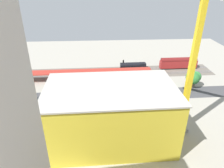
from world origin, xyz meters
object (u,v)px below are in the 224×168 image
(parked_car_1, at_px, (127,97))
(street_tree_0, at_px, (71,82))
(parked_car_2, at_px, (104,99))
(construction_building, at_px, (111,115))
(street_tree_3, at_px, (196,77))
(parked_car_3, at_px, (83,99))
(parked_car_4, at_px, (61,100))
(locomotive, at_px, (134,66))
(street_tree_4, at_px, (134,79))
(passenger_coach, at_px, (178,63))
(platform_canopy_near, at_px, (82,72))
(tower_crane, at_px, (189,61))
(box_truck_1, at_px, (77,106))
(street_tree_2, at_px, (191,77))
(parked_car_0, at_px, (148,97))
(traffic_light, at_px, (97,92))
(parked_car_5, at_px, (37,100))
(box_truck_0, at_px, (112,106))
(street_tree_5, at_px, (63,80))
(parked_car_6, at_px, (13,102))
(street_tree_1, at_px, (194,78))

(parked_car_1, height_order, street_tree_0, street_tree_0)
(parked_car_2, bearing_deg, construction_building, 93.77)
(street_tree_3, bearing_deg, street_tree_0, 1.55)
(parked_car_3, xyz_separation_m, construction_building, (-9.45, 20.59, 7.30))
(parked_car_4, bearing_deg, locomotive, -138.82)
(parked_car_2, bearing_deg, street_tree_4, -146.69)
(passenger_coach, bearing_deg, street_tree_4, 38.13)
(platform_canopy_near, relative_size, parked_car_4, 13.77)
(parked_car_2, relative_size, tower_crane, 0.11)
(box_truck_1, relative_size, street_tree_0, 1.15)
(tower_crane, bearing_deg, street_tree_2, -119.17)
(construction_building, bearing_deg, platform_canopy_near, -75.83)
(parked_car_0, xyz_separation_m, construction_building, (15.64, 20.63, 7.29))
(construction_building, height_order, tower_crane, tower_crane)
(platform_canopy_near, distance_m, box_truck_1, 24.19)
(street_tree_0, xyz_separation_m, street_tree_2, (-50.11, -1.31, -0.07))
(traffic_light, bearing_deg, parked_car_3, -6.27)
(parked_car_5, xyz_separation_m, construction_building, (-26.37, 21.12, 7.37))
(box_truck_1, bearing_deg, parked_car_2, -148.17)
(platform_canopy_near, height_order, street_tree_3, street_tree_3)
(parked_car_5, distance_m, street_tree_2, 62.67)
(box_truck_0, xyz_separation_m, street_tree_3, (-36.14, -15.60, 3.02))
(locomotive, xyz_separation_m, passenger_coach, (-22.56, -0.00, 1.26))
(parked_car_3, bearing_deg, passenger_coach, -148.23)
(street_tree_3, bearing_deg, passenger_coach, -89.53)
(passenger_coach, xyz_separation_m, traffic_light, (41.14, 29.56, 1.01))
(tower_crane, bearing_deg, parked_car_4, -25.35)
(box_truck_0, relative_size, traffic_light, 1.59)
(parked_car_3, xyz_separation_m, parked_car_4, (8.31, -0.51, -0.07))
(box_truck_1, height_order, street_tree_5, street_tree_5)
(parked_car_5, relative_size, street_tree_4, 0.54)
(platform_canopy_near, height_order, parked_car_6, platform_canopy_near)
(parked_car_3, distance_m, box_truck_1, 5.95)
(parked_car_2, xyz_separation_m, traffic_light, (2.47, 0.83, 3.39))
(parked_car_4, distance_m, street_tree_0, 8.85)
(passenger_coach, distance_m, street_tree_2, 19.99)
(traffic_light, bearing_deg, street_tree_1, -167.54)
(locomotive, distance_m, box_truck_1, 43.12)
(construction_building, bearing_deg, parked_car_2, -87.11)
(passenger_coach, height_order, parked_car_4, passenger_coach)
(parked_car_0, height_order, parked_car_2, parked_car_0)
(parked_car_2, distance_m, traffic_light, 4.27)
(parked_car_2, xyz_separation_m, tower_crane, (-22.03, 17.89, 21.55))
(box_truck_1, bearing_deg, traffic_light, -144.23)
(tower_crane, relative_size, street_tree_3, 5.72)
(tower_crane, distance_m, box_truck_0, 30.51)
(parked_car_0, bearing_deg, street_tree_3, -157.29)
(parked_car_3, height_order, street_tree_3, street_tree_3)
(parked_car_2, height_order, street_tree_2, street_tree_2)
(parked_car_0, height_order, street_tree_5, street_tree_5)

